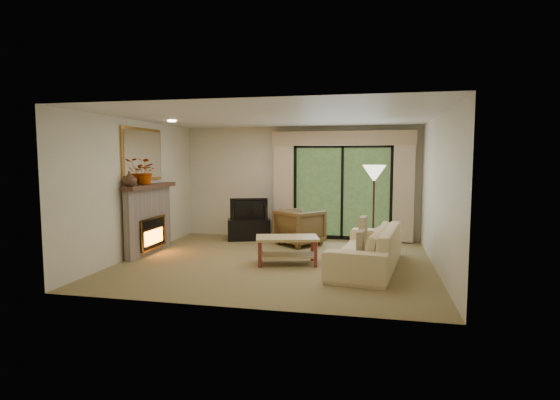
% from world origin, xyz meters
% --- Properties ---
extents(floor, '(5.50, 5.50, 0.00)m').
position_xyz_m(floor, '(0.00, 0.00, 0.00)').
color(floor, olive).
rests_on(floor, ground).
extents(ceiling, '(5.50, 5.50, 0.00)m').
position_xyz_m(ceiling, '(0.00, 0.00, 2.60)').
color(ceiling, silver).
rests_on(ceiling, ground).
extents(wall_back, '(5.00, 0.00, 5.00)m').
position_xyz_m(wall_back, '(0.00, 2.50, 1.30)').
color(wall_back, beige).
rests_on(wall_back, ground).
extents(wall_front, '(5.00, 0.00, 5.00)m').
position_xyz_m(wall_front, '(0.00, -2.50, 1.30)').
color(wall_front, beige).
rests_on(wall_front, ground).
extents(wall_left, '(0.00, 5.00, 5.00)m').
position_xyz_m(wall_left, '(-2.75, 0.00, 1.30)').
color(wall_left, beige).
rests_on(wall_left, ground).
extents(wall_right, '(0.00, 5.00, 5.00)m').
position_xyz_m(wall_right, '(2.75, 0.00, 1.30)').
color(wall_right, beige).
rests_on(wall_right, ground).
extents(fireplace, '(0.24, 1.70, 1.37)m').
position_xyz_m(fireplace, '(-2.63, 0.20, 0.69)').
color(fireplace, gray).
rests_on(fireplace, floor).
extents(mirror, '(0.07, 1.45, 1.02)m').
position_xyz_m(mirror, '(-2.71, 0.20, 1.95)').
color(mirror, '#B3813B').
rests_on(mirror, wall_left).
extents(sliding_door, '(2.26, 0.10, 2.16)m').
position_xyz_m(sliding_door, '(1.00, 2.45, 1.10)').
color(sliding_door, black).
rests_on(sliding_door, floor).
extents(curtain_left, '(0.45, 0.18, 2.35)m').
position_xyz_m(curtain_left, '(-0.35, 2.34, 1.20)').
color(curtain_left, '#C7AD8F').
rests_on(curtain_left, floor).
extents(curtain_right, '(0.45, 0.18, 2.35)m').
position_xyz_m(curtain_right, '(2.35, 2.34, 1.20)').
color(curtain_right, '#C7AD8F').
rests_on(curtain_right, floor).
extents(cornice, '(3.20, 0.24, 0.32)m').
position_xyz_m(cornice, '(1.00, 2.36, 2.32)').
color(cornice, tan).
rests_on(cornice, wall_back).
extents(media_console, '(1.05, 0.71, 0.48)m').
position_xyz_m(media_console, '(-1.08, 1.95, 0.24)').
color(media_console, black).
rests_on(media_console, floor).
extents(tv, '(0.85, 0.37, 0.49)m').
position_xyz_m(tv, '(-1.08, 1.95, 0.73)').
color(tv, black).
rests_on(tv, media_console).
extents(armchair, '(1.19, 1.19, 0.78)m').
position_xyz_m(armchair, '(0.16, 1.61, 0.39)').
color(armchair, brown).
rests_on(armchair, floor).
extents(sofa, '(1.29, 2.56, 0.71)m').
position_xyz_m(sofa, '(1.61, -0.12, 0.36)').
color(sofa, beige).
rests_on(sofa, floor).
extents(pillow_near, '(0.14, 0.35, 0.34)m').
position_xyz_m(pillow_near, '(1.52, -0.83, 0.59)').
color(pillow_near, brown).
rests_on(pillow_near, sofa).
extents(pillow_far, '(0.16, 0.40, 0.39)m').
position_xyz_m(pillow_far, '(1.52, 0.58, 0.60)').
color(pillow_far, brown).
rests_on(pillow_far, sofa).
extents(coffee_table, '(1.21, 0.86, 0.49)m').
position_xyz_m(coffee_table, '(0.22, -0.13, 0.25)').
color(coffee_table, tan).
rests_on(coffee_table, floor).
extents(floor_lamp, '(0.48, 0.48, 1.74)m').
position_xyz_m(floor_lamp, '(1.71, 1.25, 0.87)').
color(floor_lamp, '#FEF1CD').
rests_on(floor_lamp, floor).
extents(vase, '(0.33, 0.33, 0.28)m').
position_xyz_m(vase, '(-2.61, -0.49, 1.51)').
color(vase, '#472B1D').
rests_on(vase, fireplace).
extents(branches, '(0.51, 0.47, 0.50)m').
position_xyz_m(branches, '(-2.61, 0.09, 1.62)').
color(branches, '#973602').
rests_on(branches, fireplace).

